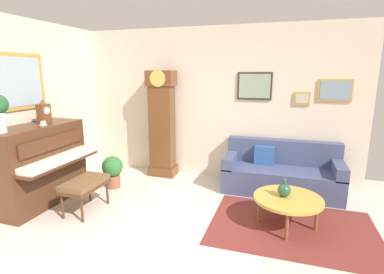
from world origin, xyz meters
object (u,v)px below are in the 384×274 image
Objects in this scene: grandfather_clock at (162,127)px; couch at (281,173)px; piano_bench at (85,185)px; potted_plant at (113,170)px; piano at (39,164)px; coffee_table at (288,199)px; green_jug at (284,190)px; teacup at (43,123)px; mantel_clock at (44,112)px.

grandfather_clock reaches higher than couch.
grandfather_clock is (0.46, 1.77, 0.56)m from piano_bench.
piano_bench is 1.25× the size of potted_plant.
piano is 3.66m from coffee_table.
piano is 0.71× the size of grandfather_clock.
green_jug is at bearing -87.45° from couch.
grandfather_clock is 2.33m from couch.
teacup reaches higher than potted_plant.
piano is at bearing -126.90° from grandfather_clock.
coffee_table is at bearing 5.04° from teacup.
grandfather_clock reaches higher than mantel_clock.
grandfather_clock is at bearing 149.85° from green_jug.
piano is 0.87m from piano_bench.
mantel_clock is at bearing 89.31° from piano.
mantel_clock reaches higher than piano_bench.
piano is 0.64m from teacup.
potted_plant is (-2.87, 0.46, -0.17)m from green_jug.
teacup reaches higher than piano.
piano_bench is 6.03× the size of teacup.
piano is 2.19m from grandfather_clock.
piano_bench is 2.78m from green_jug.
mantel_clock is at bearing -176.76° from green_jug.
teacup is 1.36m from potted_plant.
potted_plant is at bearing 51.80° from teacup.
green_jug is at bearing 9.26° from piano_bench.
piano_bench is at bearing -16.25° from mantel_clock.
potted_plant is (-2.92, 0.48, -0.05)m from coffee_table.
mantel_clock reaches higher than piano.
couch is 3.87m from teacup.
mantel_clock is (0.00, 0.20, 0.77)m from piano.
piano_bench is at bearing -148.51° from couch.
green_jug is (0.05, -1.20, 0.18)m from couch.
piano reaches higher than couch.
green_jug is (3.49, 0.33, -0.75)m from teacup.
mantel_clock is (-1.29, -1.53, 0.42)m from grandfather_clock.
couch is 3.94m from mantel_clock.
teacup is at bearing -54.98° from mantel_clock.
teacup is at bearing -126.05° from grandfather_clock.
teacup is 0.48× the size of green_jug.
coffee_table is 3.77m from mantel_clock.
piano_bench is 0.80× the size of coffee_table.
couch is at bearing 21.69° from mantel_clock.
mantel_clock is 3.69m from green_jug.
green_jug is at bearing 3.24° from mantel_clock.
piano_bench is 1.31m from mantel_clock.
couch is 2.16× the size of coffee_table.
piano is at bearing 176.77° from piano_bench.
mantel_clock is at bearing -158.31° from couch.
green_jug is (3.58, 0.40, -0.12)m from piano.
piano reaches higher than green_jug.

